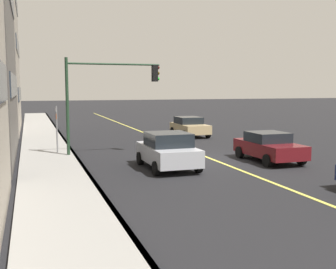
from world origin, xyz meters
TOP-DOWN VIEW (x-y plane):
  - ground at (0.00, 0.00)m, footprint 200.00×200.00m
  - sidewalk_slab at (0.00, 7.83)m, footprint 80.00×2.79m
  - curb_edge at (0.00, 6.52)m, footprint 80.00×0.16m
  - lane_stripe_center at (0.00, 0.00)m, footprint 80.00×0.16m
  - car_maroon at (-1.61, -2.42)m, footprint 4.03×2.04m
  - car_silver at (-1.82, 2.89)m, footprint 3.93×2.10m
  - car_tan at (9.47, -2.58)m, footprint 3.91×2.01m
  - traffic_light_mast at (2.61, 4.79)m, footprint 0.28×5.03m
  - street_sign_post at (3.51, 7.34)m, footprint 0.60×0.08m

SIDE VIEW (x-z plane):
  - ground at x=0.00m, z-range 0.00..0.00m
  - lane_stripe_center at x=0.00m, z-range 0.00..0.01m
  - sidewalk_slab at x=0.00m, z-range 0.00..0.15m
  - curb_edge at x=0.00m, z-range 0.00..0.15m
  - car_maroon at x=-1.61m, z-range 0.02..1.45m
  - car_tan at x=9.47m, z-range 0.03..1.47m
  - car_silver at x=-1.82m, z-range 0.01..1.64m
  - street_sign_post at x=3.51m, z-range 0.24..2.89m
  - traffic_light_mast at x=2.61m, z-range 1.03..6.16m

